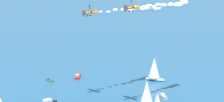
% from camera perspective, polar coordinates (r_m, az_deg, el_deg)
% --- Properties ---
extents(motorboat_far_port, '(4.12, 6.34, 1.81)m').
position_cam_1_polar(motorboat_far_port, '(170.35, 7.17, -6.29)').
color(motorboat_far_port, '#9E9993').
rests_on(motorboat_far_port, ground_plane).
extents(sailboat_far_stbd, '(9.99, 6.36, 12.42)m').
position_cam_1_polar(sailboat_far_stbd, '(196.32, 5.88, -2.48)').
color(sailboat_far_stbd, white).
rests_on(sailboat_far_stbd, ground_plane).
extents(motorboat_outer_ring_b, '(3.94, 9.17, 2.58)m').
position_cam_1_polar(motorboat_outer_ring_b, '(202.92, -4.77, -3.49)').
color(motorboat_outer_ring_b, '#B21E1E').
rests_on(motorboat_outer_ring_b, ground_plane).
extents(motorboat_outer_ring_c, '(4.98, 4.03, 1.49)m').
position_cam_1_polar(motorboat_outer_ring_c, '(197.28, -8.62, -4.06)').
color(motorboat_outer_ring_c, '#33704C').
rests_on(motorboat_outer_ring_c, ground_plane).
extents(sailboat_outer_ring_e, '(5.87, 8.49, 10.60)m').
position_cam_1_polar(sailboat_outer_ring_e, '(159.44, 4.84, -5.77)').
color(sailboat_outer_ring_e, white).
rests_on(sailboat_outer_ring_e, ground_plane).
extents(biplane_lead, '(6.73, 6.87, 3.63)m').
position_cam_1_polar(biplane_lead, '(144.60, 2.76, 6.06)').
color(biplane_lead, orange).
extents(wingwalker_lead, '(1.28, 0.94, 1.53)m').
position_cam_1_polar(wingwalker_lead, '(144.60, 2.70, 6.91)').
color(wingwalker_lead, '#1E4CB2').
extents(smoke_trail_lead, '(17.08, 23.75, 3.65)m').
position_cam_1_polar(smoke_trail_lead, '(162.77, 8.74, 6.37)').
color(smoke_trail_lead, white).
extents(biplane_wingman, '(6.73, 6.87, 3.63)m').
position_cam_1_polar(biplane_wingman, '(157.13, -3.09, 5.35)').
color(biplane_wingman, orange).
extents(wingwalker_wingman, '(0.81, 0.61, 1.78)m').
position_cam_1_polar(wingwalker_wingman, '(157.11, -3.15, 6.15)').
color(wingwalker_wingman, black).
extents(smoke_trail_wingman, '(23.13, 30.69, 4.14)m').
position_cam_1_polar(smoke_trail_wingman, '(178.02, 4.45, 5.86)').
color(smoke_trail_wingman, white).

